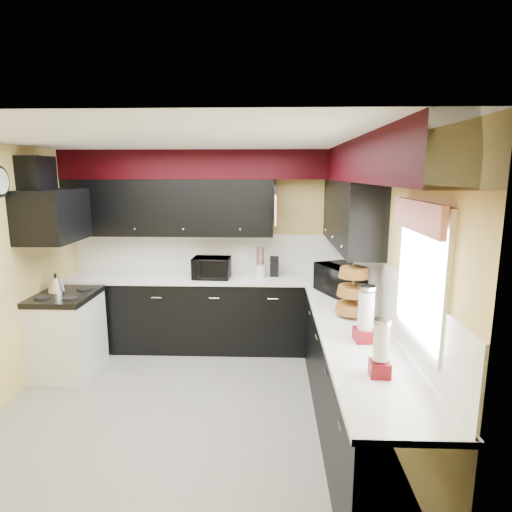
{
  "coord_description": "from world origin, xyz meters",
  "views": [
    {
      "loc": [
        0.78,
        -3.71,
        2.23
      ],
      "look_at": [
        0.61,
        0.82,
        1.34
      ],
      "focal_mm": 30.0,
      "sensor_mm": 36.0,
      "label": 1
    }
  ],
  "objects_px": {
    "toaster_oven": "(211,268)",
    "utensil_crock": "(260,271)",
    "knife_block": "(274,267)",
    "kettle": "(56,285)",
    "microwave": "(342,280)"
  },
  "relations": [
    {
      "from": "microwave",
      "to": "utensil_crock",
      "type": "distance_m",
      "value": 1.15
    },
    {
      "from": "microwave",
      "to": "utensil_crock",
      "type": "height_order",
      "value": "microwave"
    },
    {
      "from": "toaster_oven",
      "to": "utensil_crock",
      "type": "bearing_deg",
      "value": 10.48
    },
    {
      "from": "toaster_oven",
      "to": "kettle",
      "type": "distance_m",
      "value": 1.77
    },
    {
      "from": "microwave",
      "to": "utensil_crock",
      "type": "relative_size",
      "value": 3.66
    },
    {
      "from": "toaster_oven",
      "to": "microwave",
      "type": "relative_size",
      "value": 0.8
    },
    {
      "from": "toaster_oven",
      "to": "microwave",
      "type": "xyz_separation_m",
      "value": [
        1.5,
        -0.64,
        0.02
      ]
    },
    {
      "from": "microwave",
      "to": "toaster_oven",
      "type": "bearing_deg",
      "value": 42.54
    },
    {
      "from": "utensil_crock",
      "to": "knife_block",
      "type": "bearing_deg",
      "value": 16.86
    },
    {
      "from": "toaster_oven",
      "to": "utensil_crock",
      "type": "distance_m",
      "value": 0.61
    },
    {
      "from": "toaster_oven",
      "to": "knife_block",
      "type": "distance_m",
      "value": 0.79
    },
    {
      "from": "utensil_crock",
      "to": "knife_block",
      "type": "relative_size",
      "value": 0.65
    },
    {
      "from": "utensil_crock",
      "to": "kettle",
      "type": "relative_size",
      "value": 0.85
    },
    {
      "from": "knife_block",
      "to": "utensil_crock",
      "type": "bearing_deg",
      "value": -163.14
    },
    {
      "from": "knife_block",
      "to": "kettle",
      "type": "distance_m",
      "value": 2.55
    }
  ]
}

